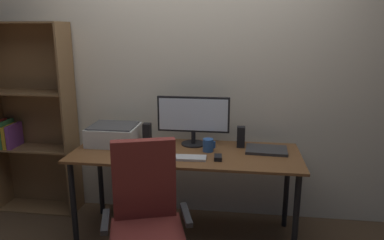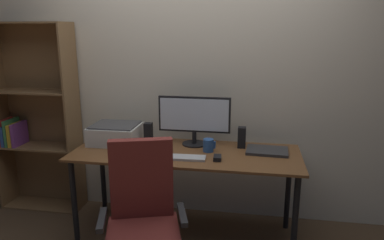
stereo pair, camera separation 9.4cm
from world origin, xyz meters
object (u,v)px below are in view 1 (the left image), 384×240
object	(u,v)px
monitor	(193,117)
mouse	(218,158)
office_chair	(147,231)
laptop	(266,150)
speaker_right	(241,137)
coffee_mug	(208,145)
desk	(186,161)
speaker_left	(147,133)
printer	(114,134)
keyboard	(187,158)
bookshelf	(31,121)

from	to	relation	value
monitor	mouse	world-z (taller)	monitor
mouse	office_chair	size ratio (longest dim) A/B	0.10
laptop	speaker_right	world-z (taller)	speaker_right
mouse	coffee_mug	size ratio (longest dim) A/B	0.95
desk	speaker_left	size ratio (longest dim) A/B	10.48
speaker_left	printer	distance (m)	0.28
keyboard	coffee_mug	size ratio (longest dim) A/B	2.87
desk	mouse	bearing A→B (deg)	-27.97
speaker_right	monitor	bearing A→B (deg)	178.84
bookshelf	desk	bearing A→B (deg)	-12.59
mouse	printer	size ratio (longest dim) A/B	0.24
monitor	keyboard	distance (m)	0.42
printer	bookshelf	world-z (taller)	bookshelf
office_chair	speaker_left	bearing A→B (deg)	86.28
laptop	speaker_left	size ratio (longest dim) A/B	1.88
desk	keyboard	size ratio (longest dim) A/B	6.14
monitor	office_chair	distance (m)	1.05
mouse	keyboard	bearing A→B (deg)	-179.47
monitor	bookshelf	distance (m)	1.54
speaker_left	bookshelf	bearing A→B (deg)	172.53
office_chair	coffee_mug	bearing A→B (deg)	49.84
monitor	speaker_left	bearing A→B (deg)	-178.84
mouse	laptop	bearing A→B (deg)	29.84
mouse	printer	world-z (taller)	printer
keyboard	printer	bearing A→B (deg)	153.70
speaker_left	printer	bearing A→B (deg)	-169.60
office_chair	keyboard	bearing A→B (deg)	55.42
desk	speaker_right	world-z (taller)	speaker_right
office_chair	monitor	bearing A→B (deg)	61.61
speaker_left	bookshelf	size ratio (longest dim) A/B	0.10
desk	coffee_mug	xyz separation A→B (m)	(0.17, 0.04, 0.13)
desk	mouse	xyz separation A→B (m)	(0.26, -0.14, 0.10)
printer	bookshelf	size ratio (longest dim) A/B	0.23
keyboard	office_chair	world-z (taller)	office_chair
coffee_mug	office_chair	bearing A→B (deg)	-112.69
speaker_left	speaker_right	world-z (taller)	same
speaker_right	office_chair	size ratio (longest dim) A/B	0.17
speaker_right	office_chair	world-z (taller)	office_chair
keyboard	bookshelf	world-z (taller)	bookshelf
keyboard	bookshelf	size ratio (longest dim) A/B	0.17
monitor	laptop	world-z (taller)	monitor
speaker_left	office_chair	distance (m)	0.99
mouse	bookshelf	size ratio (longest dim) A/B	0.06
coffee_mug	office_chair	xyz separation A→B (m)	(-0.31, -0.75, -0.33)
printer	bookshelf	bearing A→B (deg)	167.04
coffee_mug	laptop	world-z (taller)	coffee_mug
laptop	printer	size ratio (longest dim) A/B	0.80
speaker_right	bookshelf	world-z (taller)	bookshelf
laptop	mouse	bearing A→B (deg)	-143.55
speaker_left	bookshelf	distance (m)	1.15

